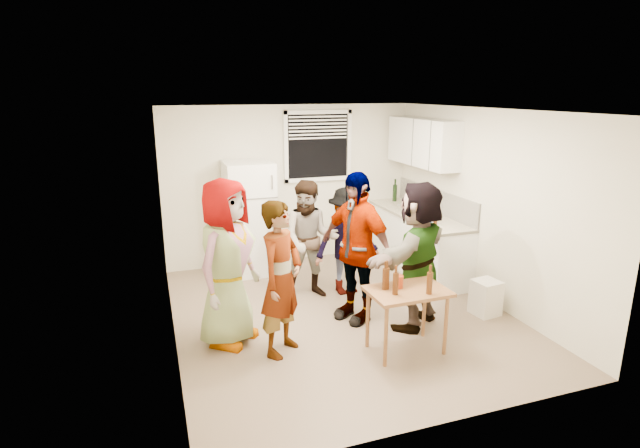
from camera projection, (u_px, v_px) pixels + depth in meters
name	position (u px, v px, depth m)	size (l,w,h in m)	color
room	(341.00, 314.00, 6.24)	(4.00, 4.50, 2.50)	beige
window	(318.00, 146.00, 7.92)	(1.12, 0.10, 1.06)	white
refrigerator	(250.00, 218.00, 7.50)	(0.70, 0.70, 1.70)	white
counter_lower	(416.00, 243.00, 7.72)	(0.60, 2.20, 0.86)	white
countertop	(418.00, 214.00, 7.60)	(0.64, 2.22, 0.04)	#BFB79D
backsplash	(435.00, 200.00, 7.63)	(0.03, 2.20, 0.36)	#ADA99E
upper_cabinets	(423.00, 142.00, 7.54)	(0.34, 1.60, 0.70)	white
kettle	(407.00, 210.00, 7.82)	(0.22, 0.18, 0.18)	silver
paper_towel	(416.00, 213.00, 7.62)	(0.13, 0.13, 0.28)	white
wine_bottle	(394.00, 201.00, 8.41)	(0.07, 0.07, 0.28)	black
beer_bottle_counter	(435.00, 224.00, 6.97)	(0.06, 0.06, 0.21)	#47230C
blue_cup	(428.00, 226.00, 6.86)	(0.09, 0.09, 0.13)	#0D44A9
picture_frame	(412.00, 199.00, 8.18)	(0.02, 0.19, 0.16)	gold
trash_bin	(486.00, 295.00, 6.19)	(0.30, 0.30, 0.44)	silver
serving_table	(405.00, 350.00, 5.39)	(0.83, 0.55, 0.70)	brown
beer_bottle_table	(386.00, 289.00, 5.23)	(0.06, 0.06, 0.23)	#47230C
red_cup	(398.00, 288.00, 5.26)	(0.10, 0.10, 0.13)	#9A300F
guest_grey	(231.00, 340.00, 5.60)	(0.90, 1.85, 0.59)	gray
guest_stripe	(283.00, 351.00, 5.38)	(0.60, 1.66, 0.40)	#141933
guest_back_left	(310.00, 295.00, 6.82)	(0.77, 1.59, 0.60)	brown
guest_back_right	(346.00, 292.00, 6.94)	(0.96, 1.48, 0.55)	#3C3C41
guest_black	(354.00, 318.00, 6.15)	(1.07, 1.82, 0.44)	black
guest_orange	(414.00, 324.00, 5.99)	(1.62, 1.74, 0.51)	#C07649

